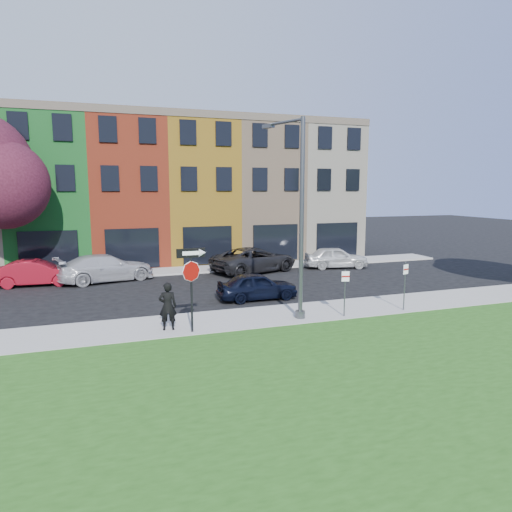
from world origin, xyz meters
name	(u,v)px	position (x,y,z in m)	size (l,w,h in m)	color
ground	(310,339)	(0.00, 0.00, 0.00)	(120.00, 120.00, 0.00)	black
sidewalk_near	(321,312)	(2.00, 3.00, 0.06)	(40.00, 3.00, 0.12)	#999690
sidewalk_far	(167,271)	(-3.00, 15.00, 0.06)	(40.00, 2.40, 0.12)	#999690
rowhouse_block	(160,193)	(-2.50, 21.18, 4.99)	(30.00, 10.12, 10.00)	beige
stop_sign	(191,273)	(-3.89, 1.88, 2.34)	(1.05, 0.10, 3.12)	black
man	(168,306)	(-4.70, 2.41, 1.03)	(0.72, 0.52, 1.82)	black
sedan_near	(257,286)	(0.17, 6.25, 0.67)	(3.91, 1.59, 1.33)	black
parked_car_red	(36,273)	(-10.43, 13.28, 0.72)	(4.46, 1.74, 1.45)	maroon
parked_car_silver	(106,268)	(-6.73, 13.24, 0.79)	(5.85, 3.55, 1.58)	#ADADB2
parked_car_dark	(254,260)	(2.40, 13.24, 0.81)	(6.36, 4.45, 1.61)	black
parked_car_white	(336,257)	(8.15, 12.90, 0.72)	(4.52, 2.58, 1.45)	silver
street_lamp	(298,219)	(0.58, 2.44, 4.16)	(1.09, 2.49, 8.00)	#4C4F51
parking_sign_a	(345,287)	(2.49, 1.89, 1.36)	(0.31, 0.12, 1.96)	#4C4F51
parking_sign_b	(405,280)	(5.43, 1.89, 1.44)	(0.31, 0.13, 2.10)	#4C4F51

